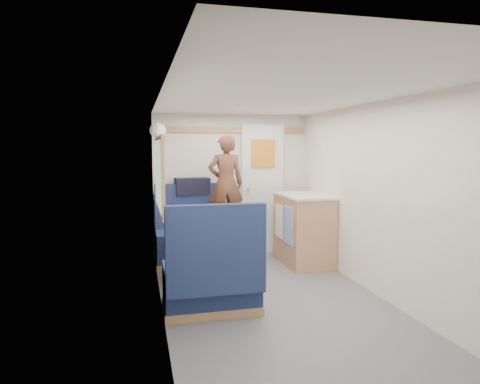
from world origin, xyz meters
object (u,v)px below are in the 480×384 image
object	(u,v)px
tray	(219,221)
wine_glass	(193,212)
orange_fruit	(209,217)
beer_glass	(208,215)
pepper_grinder	(208,217)
bread_loaf	(215,213)
dome_light	(158,130)
salt_grinder	(195,217)
bench_far	(190,242)
tumbler_right	(202,212)
tumbler_left	(186,219)
tumbler_mid	(187,212)
bench_near	(212,281)
dinette_table	(199,235)
cheese_block	(200,220)
duffel_bag	(192,186)
galley_counter	(303,229)
person	(226,183)

from	to	relation	value
tray	wine_glass	world-z (taller)	wine_glass
orange_fruit	beer_glass	xyz separation A→B (m)	(0.02, 0.17, -0.01)
pepper_grinder	bread_loaf	bearing A→B (deg)	66.87
dome_light	salt_grinder	xyz separation A→B (m)	(0.36, -0.80, -0.99)
bench_far	tumbler_right	size ratio (longest dim) A/B	8.56
tumbler_left	tumbler_mid	bearing A→B (deg)	81.85
bench_near	dome_light	size ratio (longest dim) A/B	5.25
dinette_table	cheese_block	size ratio (longest dim) A/B	8.95
bench_far	tumbler_left	distance (m)	1.13
dinette_table	bread_loaf	xyz separation A→B (m)	(0.22, 0.26, 0.20)
duffel_bag	tumbler_mid	xyz separation A→B (m)	(-0.15, -0.75, -0.24)
tray	salt_grinder	distance (m)	0.28
bench_far	tumbler_mid	xyz separation A→B (m)	(-0.08, -0.49, 0.47)
dome_light	tray	distance (m)	1.50
tumbler_mid	beer_glass	distance (m)	0.33
dome_light	tray	world-z (taller)	dome_light
orange_fruit	cheese_block	world-z (taller)	orange_fruit
galley_counter	duffel_bag	xyz separation A→B (m)	(-1.40, 0.57, 0.54)
duffel_bag	cheese_block	bearing A→B (deg)	-98.52
orange_fruit	salt_grinder	distance (m)	0.17
tray	beer_glass	size ratio (longest dim) A/B	3.21
tumbler_mid	bench_near	bearing A→B (deg)	-86.12
person	cheese_block	size ratio (longest dim) A/B	12.17
wine_glass	tumbler_mid	size ratio (longest dim) A/B	1.66
dome_light	galley_counter	bearing A→B (deg)	-9.18
galley_counter	tray	distance (m)	1.42
galley_counter	orange_fruit	size ratio (longest dim) A/B	12.56
dome_light	tumbler_mid	world-z (taller)	dome_light
bench_near	salt_grinder	distance (m)	1.03
bench_far	dome_light	world-z (taller)	dome_light
dome_light	beer_glass	distance (m)	1.32
tumbler_right	salt_grinder	distance (m)	0.22
galley_counter	bread_loaf	bearing A→B (deg)	-166.86
salt_grinder	bread_loaf	world-z (taller)	bread_loaf
tumbler_right	beer_glass	size ratio (longest dim) A/B	1.24
dinette_table	tumbler_mid	xyz separation A→B (m)	(-0.08, 0.38, 0.20)
wine_glass	duffel_bag	bearing A→B (deg)	83.16
orange_fruit	wine_glass	world-z (taller)	wine_glass
dome_light	bread_loaf	distance (m)	1.30
person	tray	bearing A→B (deg)	76.09
tumbler_mid	bread_loaf	world-z (taller)	tumbler_mid
galley_counter	duffel_bag	bearing A→B (deg)	157.80
bench_far	dome_light	bearing A→B (deg)	-177.88
tumbler_mid	tumbler_right	distance (m)	0.21
bench_near	cheese_block	bearing A→B (deg)	89.85
tray	bread_loaf	xyz separation A→B (m)	(0.01, 0.33, 0.04)
person	duffel_bag	bearing A→B (deg)	-44.97
bench_far	salt_grinder	size ratio (longest dim) A/B	12.02
tray	duffel_bag	bearing A→B (deg)	97.01
dome_light	duffel_bag	distance (m)	0.91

